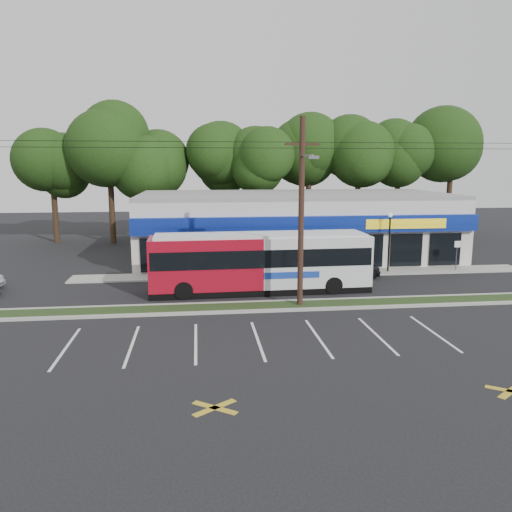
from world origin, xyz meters
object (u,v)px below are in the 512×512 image
object	(u,v)px
utility_pole	(298,207)
sign_post	(457,250)
lamp_post	(389,235)
pedestrian_a	(331,264)
metrobus	(261,261)
car_dark	(347,268)
pedestrian_b	(321,272)

from	to	relation	value
utility_pole	sign_post	distance (m)	15.71
utility_pole	lamp_post	bearing A→B (deg)	43.95
pedestrian_a	lamp_post	bearing A→B (deg)	160.51
metrobus	pedestrian_a	world-z (taller)	metrobus
car_dark	pedestrian_b	world-z (taller)	pedestrian_b
sign_post	pedestrian_a	bearing A→B (deg)	-179.54
utility_pole	sign_post	size ratio (longest dim) A/B	22.47
car_dark	pedestrian_a	distance (m)	1.49
utility_pole	lamp_post	distance (m)	11.67
utility_pole	lamp_post	world-z (taller)	utility_pole
utility_pole	car_dark	world-z (taller)	utility_pole
lamp_post	pedestrian_b	bearing A→B (deg)	-153.28
lamp_post	pedestrian_b	world-z (taller)	lamp_post
lamp_post	pedestrian_a	world-z (taller)	lamp_post
pedestrian_b	car_dark	bearing A→B (deg)	-164.56
metrobus	pedestrian_a	xyz separation A→B (m)	(5.48, 4.00, -1.11)
pedestrian_a	sign_post	bearing A→B (deg)	156.91
pedestrian_a	pedestrian_b	bearing A→B (deg)	38.23
lamp_post	sign_post	xyz separation A→B (m)	(5.00, -0.23, -1.12)
pedestrian_b	utility_pole	bearing A→B (deg)	48.06
car_dark	pedestrian_b	size ratio (longest dim) A/B	2.86
pedestrian_b	pedestrian_a	bearing A→B (deg)	-132.97
metrobus	car_dark	world-z (taller)	metrobus
lamp_post	sign_post	distance (m)	5.13
sign_post	metrobus	xyz separation A→B (m)	(-14.70, -4.07, 0.32)
lamp_post	metrobus	size ratio (longest dim) A/B	0.32
pedestrian_a	pedestrian_b	distance (m)	2.84
utility_pole	pedestrian_b	distance (m)	7.35
pedestrian_a	pedestrian_b	world-z (taller)	pedestrian_b
metrobus	pedestrian_b	bearing A→B (deg)	18.47
sign_post	car_dark	bearing A→B (deg)	-170.93
metrobus	utility_pole	bearing A→B (deg)	-68.20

